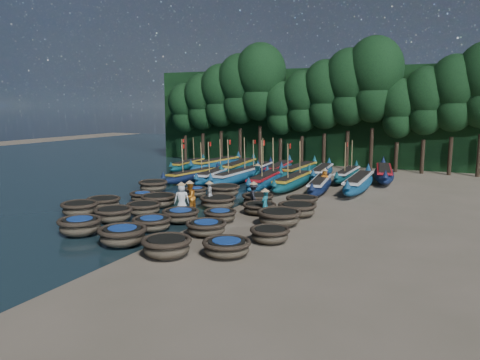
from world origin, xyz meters
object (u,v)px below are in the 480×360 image
at_px(coracle_9, 270,234).
at_px(fisherman_1, 265,202).
at_px(fisherman_2, 190,196).
at_px(fisherman_5, 258,174).
at_px(long_boat_9, 188,165).
at_px(long_boat_5, 267,180).
at_px(long_boat_2, 193,175).
at_px(coracle_6, 113,214).
at_px(coracle_20, 153,186).
at_px(coracle_16, 159,200).
at_px(long_boat_4, 236,176).
at_px(long_boat_10, 217,164).
at_px(coracle_4, 227,247).
at_px(fisherman_4, 210,194).
at_px(coracle_5, 80,208).
at_px(long_boat_13, 279,169).
at_px(long_boat_11, 239,167).
at_px(long_boat_3, 214,175).
at_px(coracle_21, 196,191).
at_px(long_boat_7, 320,185).
at_px(long_boat_17, 384,173).
at_px(long_boat_15, 322,172).
at_px(long_boat_12, 258,170).
at_px(coracle_7, 152,223).
at_px(coracle_12, 181,215).
at_px(coracle_19, 297,209).
at_px(coracle_23, 258,199).
at_px(fisherman_3, 254,195).
at_px(coracle_8, 206,227).
at_px(coracle_10, 104,202).
at_px(coracle_15, 143,196).
at_px(long_boat_14, 299,171).
at_px(coracle_22, 224,190).
at_px(coracle_24, 302,202).
at_px(fisherman_0, 182,198).
at_px(long_boat_8, 359,183).
at_px(coracle_17, 218,202).
at_px(long_boat_16, 347,175).
at_px(long_boat_6, 293,181).
at_px(coracle_3, 167,246).
at_px(coracle_2, 123,235).
at_px(coracle_14, 279,217).
at_px(coracle_11, 144,208).

xyz_separation_m(coracle_9, fisherman_1, (-1.93, 4.19, 0.51)).
xyz_separation_m(coracle_9, fisherman_2, (-6.51, 3.82, 0.54)).
bearing_deg(fisherman_5, long_boat_9, -131.08).
bearing_deg(long_boat_5, long_boat_2, 174.50).
xyz_separation_m(coracle_6, coracle_20, (-3.27, 8.23, 0.02)).
bearing_deg(fisherman_1, coracle_16, -81.00).
height_order(long_boat_4, long_boat_10, long_boat_4).
distance_m(coracle_4, fisherman_4, 9.63).
xyz_separation_m(coracle_5, long_boat_13, (4.67, 19.68, 0.09)).
xyz_separation_m(coracle_4, long_boat_11, (-9.61, 21.70, 0.20)).
relative_size(coracle_6, long_boat_3, 0.29).
distance_m(coracle_21, long_boat_5, 6.18).
relative_size(long_boat_7, long_boat_17, 0.86).
distance_m(long_boat_2, long_boat_15, 10.99).
bearing_deg(fisherman_5, coracle_4, 5.40).
bearing_deg(coracle_20, long_boat_12, 70.89).
bearing_deg(coracle_7, coracle_12, 78.90).
xyz_separation_m(coracle_5, coracle_19, (11.08, 5.15, -0.04)).
height_order(coracle_23, fisherman_3, fisherman_3).
bearing_deg(coracle_8, coracle_10, 163.46).
height_order(long_boat_12, fisherman_4, long_boat_12).
bearing_deg(long_boat_7, coracle_12, -117.32).
distance_m(coracle_15, long_boat_14, 15.64).
relative_size(coracle_22, coracle_24, 1.14).
distance_m(fisherman_0, fisherman_2, 0.62).
relative_size(coracle_8, long_boat_8, 0.22).
bearing_deg(long_boat_8, coracle_21, -146.19).
bearing_deg(coracle_17, long_boat_16, 70.87).
height_order(coracle_17, long_boat_12, long_boat_12).
bearing_deg(fisherman_1, fisherman_5, -146.46).
xyz_separation_m(coracle_4, coracle_23, (-2.65, 9.64, 0.02)).
bearing_deg(coracle_8, fisherman_1, 73.34).
xyz_separation_m(coracle_22, long_boat_9, (-9.33, 10.71, 0.03)).
bearing_deg(long_boat_7, coracle_7, -116.06).
bearing_deg(coracle_6, fisherman_1, 30.87).
xyz_separation_m(coracle_7, long_boat_14, (1.18, 20.03, 0.19)).
xyz_separation_m(coracle_20, long_boat_6, (8.72, 5.55, 0.09)).
height_order(coracle_6, coracle_22, coracle_22).
height_order(coracle_17, long_boat_4, long_boat_4).
xyz_separation_m(coracle_3, coracle_12, (-2.60, 5.22, -0.08)).
bearing_deg(coracle_22, long_boat_10, 119.94).
height_order(long_boat_17, fisherman_4, fisherman_4).
bearing_deg(coracle_6, coracle_7, -10.54).
bearing_deg(long_boat_11, coracle_2, -83.16).
height_order(coracle_10, fisherman_5, fisherman_5).
bearing_deg(long_boat_12, coracle_20, -112.45).
bearing_deg(coracle_14, fisherman_0, 178.39).
height_order(coracle_21, fisherman_4, fisherman_4).
relative_size(coracle_11, fisherman_0, 1.21).
relative_size(coracle_6, coracle_16, 1.05).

